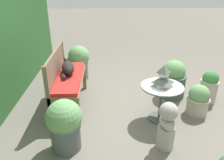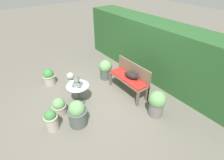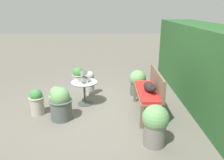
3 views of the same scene
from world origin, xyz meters
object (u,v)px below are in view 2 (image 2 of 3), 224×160
pagoda_birdhouse (77,82)px  potted_plant_bench_left (157,103)px  potted_plant_hedge_corner (77,113)px  potted_plant_table_far (59,107)px  potted_plant_table_near (51,120)px  cat (131,75)px  garden_bench (128,80)px  potted_plant_path_edge (105,69)px  garden_bust (71,82)px  potted_plant_bench_right (49,77)px  patio_table (78,89)px

pagoda_birdhouse → potted_plant_bench_left: size_ratio=0.44×
potted_plant_hedge_corner → potted_plant_table_far: bearing=-158.6°
pagoda_birdhouse → potted_plant_table_near: size_ratio=0.55×
potted_plant_hedge_corner → potted_plant_table_near: (-0.21, -0.56, -0.04)m
cat → pagoda_birdhouse: (-0.56, -1.41, 0.05)m
potted_plant_table_near → cat: bearing=88.5°
garden_bench → pagoda_birdhouse: size_ratio=4.15×
pagoda_birdhouse → potted_plant_table_far: 0.78m
potted_plant_hedge_corner → potted_plant_path_edge: bearing=127.3°
potted_plant_table_far → potted_plant_bench_left: bearing=53.1°
cat → potted_plant_table_far: size_ratio=1.10×
garden_bust → potted_plant_bench_left: (2.22, 1.27, 0.05)m
potted_plant_table_near → potted_plant_bench_left: bearing=64.3°
potted_plant_table_near → potted_plant_bench_right: (-1.87, 0.61, -0.03)m
garden_bench → potted_plant_path_edge: (-1.05, -0.08, -0.11)m
garden_bench → potted_plant_table_far: garden_bench is taller
cat → potted_plant_table_far: cat is taller
cat → potted_plant_bench_left: 1.08m
pagoda_birdhouse → potted_plant_table_far: bearing=-78.1°
garden_bench → pagoda_birdhouse: (-0.47, -1.38, 0.23)m
potted_plant_bench_left → potted_plant_bench_right: size_ratio=1.34×
garden_bench → potted_plant_table_near: size_ratio=2.30×
potted_plant_path_edge → potted_plant_bench_left: 2.18m
garden_bench → potted_plant_bench_left: 1.14m
potted_plant_table_far → garden_bust: bearing=136.7°
patio_table → pagoda_birdhouse: bearing=90.0°
garden_bench → potted_plant_path_edge: 1.06m
patio_table → potted_plant_table_near: 1.09m
patio_table → garden_bust: 0.62m
potted_plant_table_far → patio_table: bearing=101.9°
garden_bench → potted_plant_table_near: 2.34m
potted_plant_path_edge → potted_plant_hedge_corner: size_ratio=0.98×
potted_plant_bench_left → potted_plant_bench_right: (-2.98, -1.68, -0.12)m
pagoda_birdhouse → garden_bust: (-0.61, 0.08, -0.36)m
patio_table → potted_plant_table_near: (0.50, -0.95, -0.15)m
patio_table → potted_plant_hedge_corner: potted_plant_hedge_corner is taller
potted_plant_bench_left → potted_plant_table_near: size_ratio=1.26×
garden_bust → potted_plant_bench_right: garden_bust is taller
cat → potted_plant_path_edge: 1.18m
patio_table → potted_plant_bench_right: bearing=-166.1°
potted_plant_path_edge → potted_plant_bench_right: 1.83m
patio_table → potted_plant_path_edge: 1.43m
patio_table → cat: bearing=68.3°
potted_plant_bench_left → potted_plant_path_edge: bearing=-179.0°
garden_bench → patio_table: bearing=-108.8°
garden_bust → potted_plant_table_far: (0.74, -0.70, -0.09)m
cat → potted_plant_hedge_corner: 1.84m
potted_plant_hedge_corner → pagoda_birdhouse: bearing=151.1°
potted_plant_bench_left → potted_plant_hedge_corner: (-0.89, -1.74, -0.05)m
potted_plant_bench_left → garden_bench: bearing=177.9°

